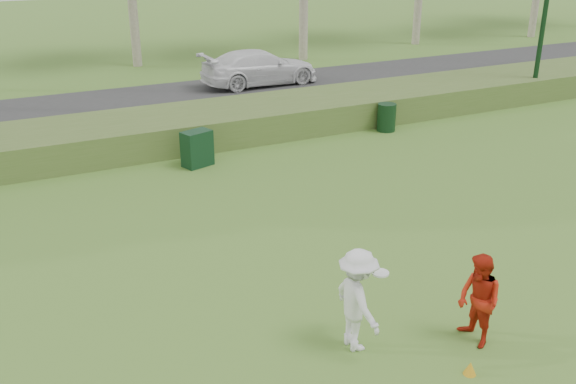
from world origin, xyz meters
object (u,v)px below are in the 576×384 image
cone_yellow (470,368)px  utility_cabinet (197,149)px  car_right (260,67)px  trash_bin (386,117)px  player_white (357,300)px  player_red (479,301)px

cone_yellow → utility_cabinet: 10.52m
utility_cabinet → cone_yellow: bearing=-104.5°
car_right → cone_yellow: bearing=164.3°
trash_bin → car_right: car_right is taller
player_white → car_right: bearing=-17.9°
player_white → player_red: 1.92m
car_right → utility_cabinet: bearing=145.0°
car_right → trash_bin: bearing=-173.3°
player_white → utility_cabinet: bearing=-1.7°
cone_yellow → car_right: 19.43m
cone_yellow → trash_bin: size_ratio=0.24×
trash_bin → car_right: size_ratio=0.18×
trash_bin → player_red: bearing=-117.4°
cone_yellow → utility_cabinet: size_ratio=0.21×
player_white → player_red: player_white is taller
utility_cabinet → trash_bin: size_ratio=1.11×
cone_yellow → car_right: bearing=75.3°
trash_bin → car_right: bearing=97.7°
player_white → utility_cabinet: 9.16m
trash_bin → utility_cabinet: bearing=-175.9°
utility_cabinet → player_white: bearing=-111.2°
utility_cabinet → trash_bin: bearing=-14.0°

